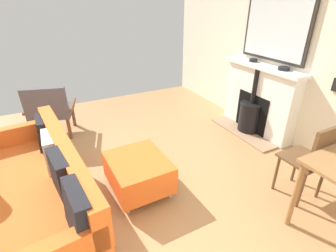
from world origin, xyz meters
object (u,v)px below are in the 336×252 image
object	(u,v)px
fireplace	(257,103)
dining_chair_near_fireplace	(312,157)
ottoman	(138,172)
sofa	(42,189)
mantel_bowl_far	(284,68)
mantel_bowl_near	(253,60)
armchair_accent	(50,108)

from	to	relation	value
fireplace	dining_chair_near_fireplace	xyz separation A→B (m)	(0.70, 1.45, 0.05)
ottoman	dining_chair_near_fireplace	bearing A→B (deg)	148.05
sofa	dining_chair_near_fireplace	distance (m)	2.69
mantel_bowl_far	dining_chair_near_fireplace	xyz separation A→B (m)	(0.72, 1.11, -0.58)
fireplace	ottoman	xyz separation A→B (m)	(2.23, 0.50, -0.24)
mantel_bowl_near	dining_chair_near_fireplace	distance (m)	1.93
mantel_bowl_far	armchair_accent	distance (m)	3.46
fireplace	mantel_bowl_far	size ratio (longest dim) A/B	8.94
mantel_bowl_near	armchair_accent	xyz separation A→B (m)	(2.98, -1.07, -0.64)
mantel_bowl_far	ottoman	size ratio (longest dim) A/B	0.21
sofa	dining_chair_near_fireplace	bearing A→B (deg)	158.19
mantel_bowl_near	dining_chair_near_fireplace	xyz separation A→B (m)	(0.72, 1.69, -0.58)
mantel_bowl_far	ottoman	world-z (taller)	mantel_bowl_far
fireplace	mantel_bowl_far	distance (m)	0.71
fireplace	armchair_accent	xyz separation A→B (m)	(2.95, -1.30, -0.01)
sofa	ottoman	bearing A→B (deg)	177.51
sofa	armchair_accent	bearing A→B (deg)	-97.68
mantel_bowl_near	mantel_bowl_far	xyz separation A→B (m)	(0.00, 0.58, -0.00)
mantel_bowl_far	armchair_accent	xyz separation A→B (m)	(2.98, -1.64, -0.63)
fireplace	ottoman	distance (m)	2.30
mantel_bowl_far	mantel_bowl_near	bearing A→B (deg)	-90.00
ottoman	armchair_accent	size ratio (longest dim) A/B	0.85
dining_chair_near_fireplace	ottoman	bearing A→B (deg)	-31.95
dining_chair_near_fireplace	mantel_bowl_near	bearing A→B (deg)	-113.20
mantel_bowl_far	fireplace	bearing A→B (deg)	-85.43
fireplace	mantel_bowl_near	world-z (taller)	mantel_bowl_near
armchair_accent	dining_chair_near_fireplace	size ratio (longest dim) A/B	0.95
fireplace	dining_chair_near_fireplace	world-z (taller)	fireplace
mantel_bowl_near	fireplace	bearing A→B (deg)	83.43
sofa	dining_chair_near_fireplace	world-z (taller)	dining_chair_near_fireplace
mantel_bowl_near	mantel_bowl_far	distance (m)	0.58
armchair_accent	dining_chair_near_fireplace	xyz separation A→B (m)	(-2.26, 2.76, 0.06)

